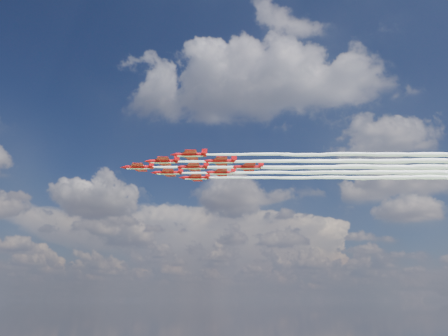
% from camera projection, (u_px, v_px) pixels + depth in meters
% --- Properties ---
extents(jet_lead, '(104.49, 29.56, 3.05)m').
position_uv_depth(jet_lead, '(274.00, 167.00, 158.19)').
color(jet_lead, red).
extents(jet_row2_port, '(104.49, 29.56, 3.05)m').
position_uv_depth(jet_row2_port, '(305.00, 161.00, 151.40)').
color(jet_row2_port, red).
extents(jet_row2_starb, '(104.49, 29.56, 3.05)m').
position_uv_depth(jet_row2_starb, '(299.00, 172.00, 164.89)').
color(jet_row2_starb, red).
extents(jet_row3_port, '(104.49, 29.56, 3.05)m').
position_uv_depth(jet_row3_port, '(339.00, 155.00, 144.62)').
color(jet_row3_port, red).
extents(jet_row3_centre, '(104.49, 29.56, 3.05)m').
position_uv_depth(jet_row3_centre, '(329.00, 167.00, 158.11)').
color(jet_row3_centre, red).
extents(jet_row3_starb, '(104.49, 29.56, 3.05)m').
position_uv_depth(jet_row3_starb, '(321.00, 178.00, 171.60)').
color(jet_row3_starb, red).
extents(jet_row4_port, '(104.49, 29.56, 3.05)m').
position_uv_depth(jet_row4_port, '(363.00, 161.00, 151.32)').
color(jet_row4_port, red).
extents(jet_row4_starb, '(104.49, 29.56, 3.05)m').
position_uv_depth(jet_row4_starb, '(351.00, 172.00, 164.81)').
color(jet_row4_starb, red).
extents(jet_tail, '(104.49, 29.56, 3.05)m').
position_uv_depth(jet_tail, '(384.00, 167.00, 158.03)').
color(jet_tail, red).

